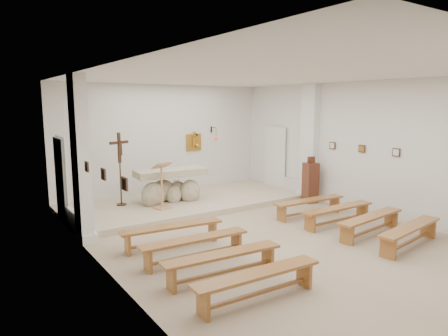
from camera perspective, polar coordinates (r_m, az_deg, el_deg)
ground at (r=8.98m, az=6.02°, el=-9.73°), size 7.00×10.00×0.00m
wall_left at (r=6.87m, az=-16.52°, el=-0.85°), size 0.02×10.00×3.50m
wall_right at (r=11.16m, az=19.99°, el=2.67°), size 0.02×10.00×3.50m
wall_back at (r=12.77m, az=-8.51°, el=3.86°), size 7.00×0.02×3.50m
ceiling at (r=8.53m, az=6.42°, el=13.06°), size 7.00×10.00×0.02m
sanctuary_platform at (r=11.74m, az=-5.13°, el=-4.83°), size 6.98×3.00×0.15m
pilaster_left at (r=8.81m, az=-19.80°, el=1.10°), size 0.26×0.55×3.50m
pilaster_right at (r=12.34m, az=12.11°, el=3.58°), size 0.26×0.55×3.50m
gold_wall_relief at (r=13.24m, az=-4.35°, el=3.69°), size 0.55×0.04×0.55m
sanctuary_lamp at (r=13.38m, az=-1.21°, el=4.45°), size 0.11×0.36×0.44m
station_frame_left_front at (r=6.14m, az=-14.02°, el=-2.19°), size 0.03×0.20×0.20m
station_frame_left_mid at (r=7.07m, az=-16.86°, el=-0.84°), size 0.03×0.20×0.20m
station_frame_left_rear at (r=8.02m, az=-19.02°, el=0.19°), size 0.03×0.20×0.20m
station_frame_right_front at (r=10.70m, az=23.39°, el=2.06°), size 0.03×0.20×0.20m
station_frame_right_mid at (r=11.26m, az=19.10°, el=2.62°), size 0.03×0.20×0.20m
station_frame_right_rear at (r=11.88m, az=15.24°, el=3.11°), size 0.03×0.20×0.20m
radiator_left at (r=9.76m, az=-20.73°, el=-7.10°), size 0.10×0.85×0.52m
radiator_right at (r=13.08m, az=9.86°, el=-2.60°), size 0.10×0.85×0.52m
altar at (r=11.43m, az=-7.72°, el=-2.84°), size 2.05×0.97×1.02m
lectern at (r=10.65m, az=-8.82°, el=-2.44°), size 0.53×0.47×1.28m
crucifix_stand at (r=11.15m, az=-14.64°, el=0.61°), size 0.58×0.26×1.99m
potted_plant at (r=12.19m, az=-7.42°, el=-2.74°), size 0.47×0.41×0.51m
donation_pedestal at (r=12.07m, az=12.24°, el=-2.03°), size 0.44×0.44×1.38m
bench_left_front at (r=8.32m, az=-7.44°, el=-8.86°), size 2.16×0.57×0.45m
bench_right_front at (r=10.64m, az=12.10°, el=-5.00°), size 2.15×0.47×0.45m
bench_left_second at (r=7.55m, az=-4.19°, el=-10.71°), size 2.15×0.45×0.45m
bench_right_second at (r=10.05m, az=15.93°, el=-5.98°), size 2.14×0.39×0.45m
bench_left_third at (r=6.82m, az=-0.18°, el=-12.92°), size 2.15×0.52×0.45m
bench_right_third at (r=9.51m, az=20.23°, el=-7.06°), size 2.15×0.55×0.45m
bench_left_fourth at (r=6.14m, az=4.85°, el=-15.54°), size 2.14×0.44×0.45m
bench_right_fourth at (r=9.04m, az=25.04°, el=-8.20°), size 2.16×0.61×0.45m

